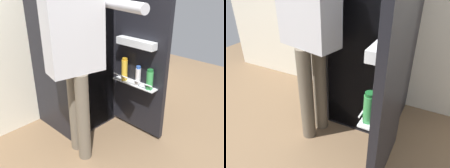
% 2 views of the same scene
% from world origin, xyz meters
% --- Properties ---
extents(ground_plane, '(6.05, 6.05, 0.00)m').
position_xyz_m(ground_plane, '(0.00, 0.00, 0.00)').
color(ground_plane, brown).
extents(kitchen_wall, '(4.40, 0.10, 2.53)m').
position_xyz_m(kitchen_wall, '(0.00, 0.94, 1.27)').
color(kitchen_wall, silver).
rests_on(kitchen_wall, ground_plane).
extents(refrigerator, '(0.70, 1.28, 1.65)m').
position_xyz_m(refrigerator, '(0.03, 0.51, 0.83)').
color(refrigerator, black).
rests_on(refrigerator, ground_plane).
extents(person, '(0.58, 0.84, 1.71)m').
position_xyz_m(person, '(-0.34, 0.07, 1.04)').
color(person, '#665B4C').
rests_on(person, ground_plane).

